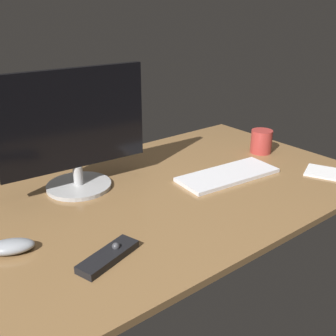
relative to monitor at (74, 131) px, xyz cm
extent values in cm
cube|color=olive|center=(19.72, -19.00, -20.67)|extent=(140.00, 84.00, 2.00)
cylinder|color=#B8B8B8|center=(0.00, 0.00, -19.02)|extent=(21.20, 21.20, 1.31)
cylinder|color=#B8B8B8|center=(0.00, 0.00, -15.22)|extent=(3.17, 3.17, 6.29)
cube|color=black|center=(0.00, 0.00, 3.57)|extent=(48.33, 5.53, 31.28)
cube|color=white|center=(45.11, -24.27, -19.02)|extent=(37.63, 17.66, 1.31)
ellipsoid|color=#999EA5|center=(-30.34, -23.59, -18.03)|extent=(12.84, 10.19, 3.29)
cube|color=black|center=(-13.23, -41.14, -18.72)|extent=(17.70, 10.09, 1.92)
sphere|color=#3F3F44|center=(-10.54, -40.32, -17.42)|extent=(1.94, 1.94, 1.94)
cylinder|color=#B23833|center=(73.38, -15.30, -15.04)|extent=(8.49, 8.49, 9.27)
cube|color=white|center=(74.67, -44.45, -19.33)|extent=(16.09, 17.61, 0.69)
camera|label=1|loc=(-52.73, -113.98, 38.12)|focal=43.63mm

